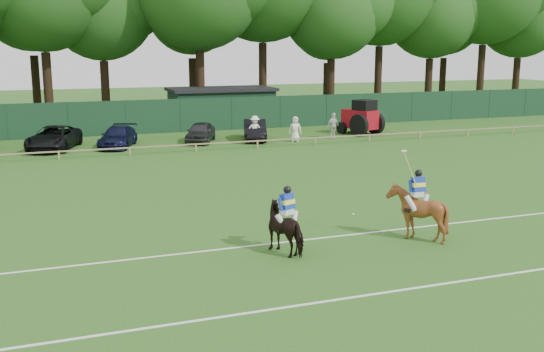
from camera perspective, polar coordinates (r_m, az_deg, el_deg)
name	(u,v)px	position (r m, az deg, el deg)	size (l,w,h in m)	color
ground	(288,233)	(22.27, 1.45, -5.09)	(160.00, 160.00, 0.00)	#1E4C14
horse_dark	(287,228)	(20.01, 1.36, -4.70)	(0.84, 1.85, 1.56)	black
horse_chestnut	(417,212)	(21.82, 12.84, -3.19)	(1.51, 1.70, 1.87)	brown
suv_black	(54,138)	(42.02, -18.98, 3.24)	(2.41, 5.22, 1.45)	black
sedan_navy	(118,137)	(41.90, -13.65, 3.43)	(1.84, 4.52, 1.31)	black
hatch_grey	(200,132)	(43.02, -6.43, 3.92)	(1.60, 3.98, 1.36)	#2D2D30
estate_black	(255,130)	(43.71, -1.54, 4.14)	(1.48, 4.24, 1.40)	black
spectator_left	(255,129)	(42.54, -1.55, 4.21)	(1.16, 0.67, 1.80)	white
spectator_mid	(333,126)	(44.72, 5.49, 4.52)	(1.05, 0.44, 1.79)	silver
spectator_right	(295,129)	(43.00, 2.09, 4.22)	(0.83, 0.54, 1.71)	white
rider_dark	(287,206)	(19.82, 1.40, -2.73)	(0.91, 0.55, 1.41)	silver
rider_chestnut	(418,189)	(21.61, 12.94, -1.11)	(0.94, 0.59, 2.05)	silver
polo_ball	(353,214)	(24.63, 7.28, -3.43)	(0.09, 0.09, 0.09)	silver
pitch_lines	(331,264)	(19.22, 5.31, -7.88)	(60.00, 5.10, 0.01)	silver
pitch_rail	(180,145)	(39.09, -8.28, 2.75)	(62.10, 0.10, 0.50)	#997F5B
perimeter_fence	(154,117)	(47.76, -10.55, 5.26)	(92.08, 0.08, 2.50)	#14351E
utility_shed	(221,106)	(51.95, -4.56, 6.24)	(8.40, 4.40, 3.04)	#14331E
tree_row	(162,121)	(56.08, -9.87, 4.92)	(96.00, 12.00, 21.00)	#26561C
tractor	(362,118)	(46.98, 8.03, 5.17)	(2.89, 3.50, 2.52)	maroon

